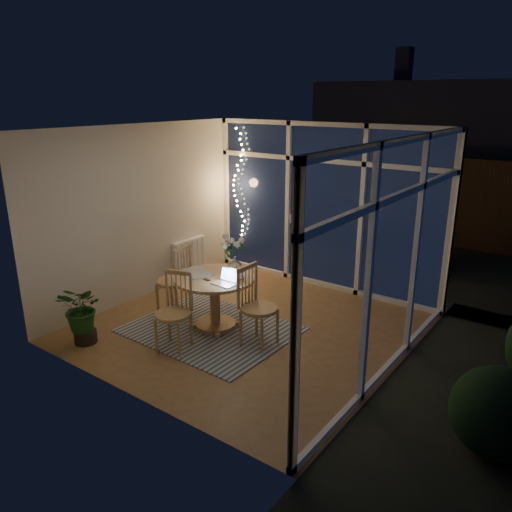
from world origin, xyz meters
name	(u,v)px	position (x,y,z in m)	size (l,w,h in m)	color
floor	(249,327)	(0.00, 0.00, 0.00)	(4.00, 4.00, 0.00)	brown
ceiling	(248,129)	(0.00, 0.00, 2.60)	(4.00, 4.00, 0.00)	white
wall_back	(325,207)	(0.00, 2.00, 1.30)	(4.00, 0.04, 2.60)	beige
wall_front	(123,279)	(0.00, -2.00, 1.30)	(4.00, 0.04, 2.60)	beige
wall_left	(142,213)	(-2.00, 0.00, 1.30)	(0.04, 4.00, 2.60)	beige
wall_right	(401,265)	(2.00, 0.00, 1.30)	(0.04, 4.00, 2.60)	beige
window_wall_back	(324,207)	(0.00, 1.96, 1.30)	(4.00, 0.10, 2.60)	white
window_wall_right	(397,264)	(1.96, 0.00, 1.30)	(0.10, 4.00, 2.60)	white
radiator	(189,256)	(-1.94, 0.90, 0.40)	(0.10, 0.70, 0.58)	white
fairy_lights	(238,183)	(-1.65, 1.88, 1.52)	(0.24, 0.10, 1.85)	#FFC566
garden_patio	(414,249)	(0.50, 5.00, -0.06)	(12.00, 6.00, 0.10)	black
garden_fence	(404,197)	(0.00, 5.50, 0.90)	(11.00, 0.08, 1.80)	#382614
neighbour_roof	(464,128)	(0.30, 8.50, 2.20)	(7.00, 3.00, 2.20)	#33353D
garden_shrubs	(322,232)	(-0.80, 3.40, 0.45)	(0.90, 0.90, 0.90)	black
rug	(211,329)	(-0.36, -0.37, 0.01)	(2.07, 1.66, 0.01)	beige
dining_table	(215,302)	(-0.36, -0.27, 0.36)	(1.06, 1.06, 0.72)	#AB824D
chair_left	(173,280)	(-1.12, -0.28, 0.52)	(0.48, 0.48, 1.04)	#AB824D
chair_right	(259,307)	(0.40, -0.32, 0.52)	(0.48, 0.48, 1.03)	#AB824D
chair_front	(173,312)	(-0.37, -1.03, 0.49)	(0.46, 0.46, 0.99)	#AB824D
laptop	(224,277)	(-0.08, -0.40, 0.83)	(0.28, 0.25, 0.21)	silver
flower_vase	(235,263)	(-0.30, 0.08, 0.83)	(0.20, 0.20, 0.21)	white
bowl	(239,277)	(-0.06, -0.12, 0.74)	(0.15, 0.15, 0.04)	silver
newspapers	(196,272)	(-0.65, -0.29, 0.73)	(0.42, 0.32, 0.01)	silver
phone	(207,280)	(-0.36, -0.41, 0.73)	(0.10, 0.05, 0.01)	black
potted_plant	(83,315)	(-1.40, -1.57, 0.38)	(0.54, 0.47, 0.76)	#19471B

